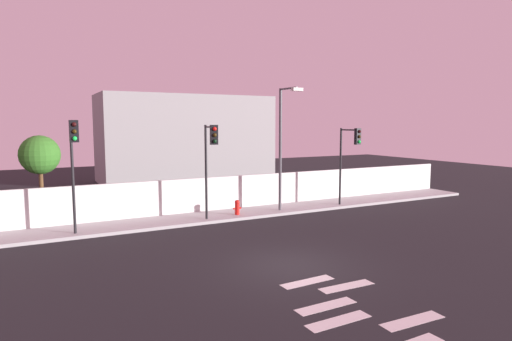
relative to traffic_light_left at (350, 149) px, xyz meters
name	(u,v)px	position (x,y,z in m)	size (l,w,h in m)	color
ground_plane	(290,266)	(-8.28, -6.84, -3.41)	(80.00, 80.00, 0.00)	black
sidewalk	(204,218)	(-8.28, 1.36, -3.34)	(36.00, 2.40, 0.15)	#AAAAAA
perimeter_wall	(195,195)	(-8.28, 2.65, -2.36)	(36.00, 0.18, 1.80)	silver
crosswalk_marking	(353,308)	(-8.65, -10.52, -3.41)	(3.47, 4.75, 0.01)	silver
traffic_light_left	(350,149)	(0.00, 0.00, 0.00)	(0.37, 1.54, 4.45)	black
traffic_light_center	(73,153)	(-14.39, 0.27, 0.24)	(0.35, 1.07, 4.84)	black
traffic_light_right	(210,151)	(-8.45, -0.05, 0.14)	(0.37, 1.65, 4.64)	black
street_lamp_curbside	(283,139)	(-4.02, 0.69, 0.60)	(0.61, 1.69, 6.56)	#4C4C51
fire_hydrant	(237,207)	(-6.61, 0.92, -2.85)	(0.44, 0.26, 0.77)	red
roadside_tree_midleft	(40,155)	(-15.57, 3.79, -0.06)	(1.85, 1.85, 4.30)	brown
low_building_distant	(186,138)	(-3.99, 16.65, 0.19)	(14.28, 6.00, 7.20)	gray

